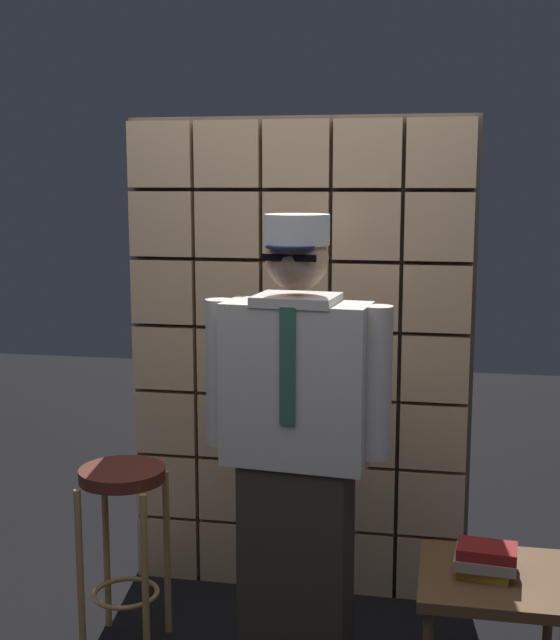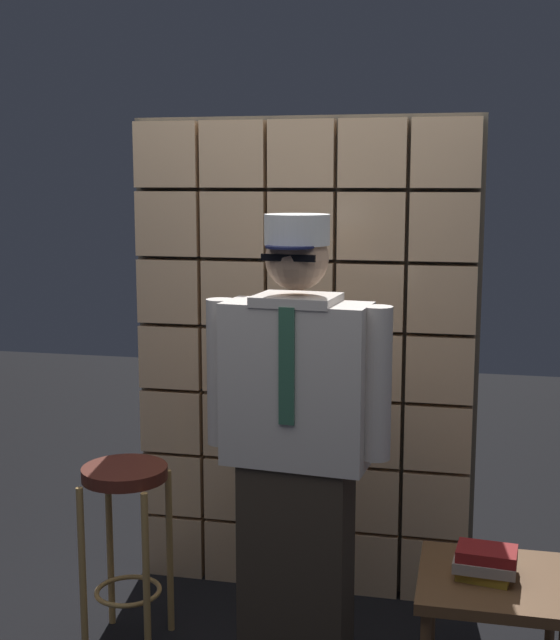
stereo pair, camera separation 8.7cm
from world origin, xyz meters
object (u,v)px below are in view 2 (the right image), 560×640
(standing_person, at_px, (296,444))
(book_stack, at_px, (486,562))
(side_table, at_px, (493,594))
(coffee_mug, at_px, (474,561))
(bar_stool, at_px, (126,512))

(standing_person, relative_size, book_stack, 7.69)
(side_table, relative_size, book_stack, 2.28)
(standing_person, xyz_separation_m, coffee_mug, (0.65, -0.05, -0.37))
(book_stack, height_order, coffee_mug, book_stack)
(side_table, bearing_deg, bar_stool, 174.44)
(bar_stool, bearing_deg, coffee_mug, -5.33)
(standing_person, distance_m, side_table, 0.87)
(bar_stool, xyz_separation_m, side_table, (1.43, -0.14, -0.13))
(side_table, bearing_deg, coffee_mug, 170.10)
(standing_person, bearing_deg, side_table, 0.86)
(book_stack, bearing_deg, standing_person, 174.64)
(standing_person, relative_size, bar_stool, 2.34)
(book_stack, xyz_separation_m, coffee_mug, (-0.04, 0.02, -0.01))
(standing_person, bearing_deg, book_stack, 0.19)
(bar_stool, height_order, book_stack, bar_stool)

